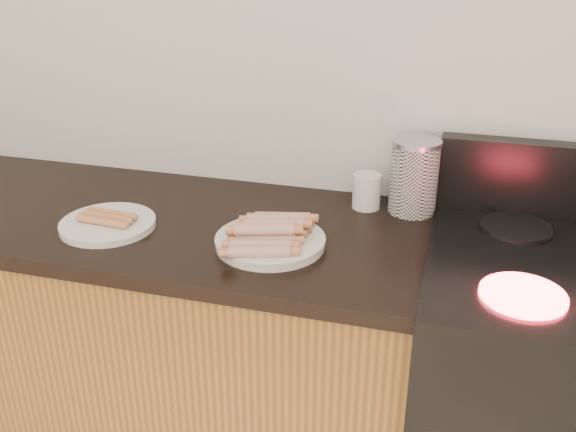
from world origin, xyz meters
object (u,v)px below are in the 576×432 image
(main_plate, at_px, (270,243))
(canister, at_px, (414,176))
(mug, at_px, (367,191))
(side_plate, at_px, (108,224))
(stove, at_px, (562,424))

(main_plate, relative_size, canister, 1.31)
(mug, bearing_deg, canister, 3.83)
(side_plate, xyz_separation_m, canister, (0.75, 0.32, 0.09))
(stove, distance_m, side_plate, 1.28)
(side_plate, height_order, canister, canister)
(mug, bearing_deg, main_plate, -122.35)
(side_plate, distance_m, mug, 0.70)
(stove, xyz_separation_m, side_plate, (-1.19, -0.08, 0.45))
(canister, bearing_deg, mug, -176.17)
(main_plate, height_order, canister, canister)
(stove, relative_size, main_plate, 3.40)
(canister, xyz_separation_m, mug, (-0.12, -0.01, -0.05))
(side_plate, relative_size, canister, 1.20)
(stove, bearing_deg, canister, 151.85)
(side_plate, bearing_deg, main_plate, 1.66)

